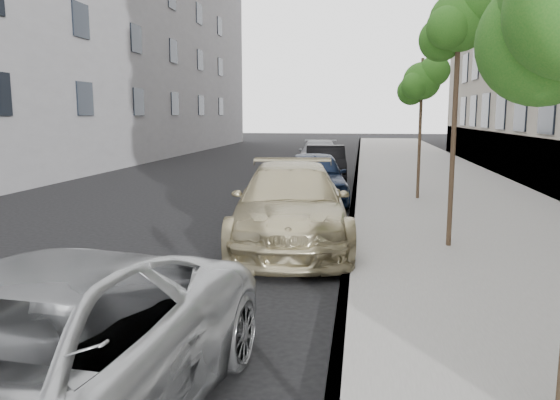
% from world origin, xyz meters
% --- Properties ---
extents(sidewalk, '(6.40, 72.00, 0.14)m').
position_xyz_m(sidewalk, '(4.30, 24.00, 0.07)').
color(sidewalk, gray).
rests_on(sidewalk, ground).
extents(curb, '(0.15, 72.00, 0.14)m').
position_xyz_m(curb, '(1.18, 24.00, 0.07)').
color(curb, '#9E9B93').
rests_on(curb, ground).
extents(tree_mid, '(1.55, 1.35, 5.19)m').
position_xyz_m(tree_mid, '(3.23, 8.00, 4.55)').
color(tree_mid, '#38281C').
rests_on(tree_mid, sidewalk).
extents(tree_far, '(1.56, 1.36, 4.45)m').
position_xyz_m(tree_far, '(3.23, 14.50, 3.82)').
color(tree_far, '#38281C').
rests_on(tree_far, sidewalk).
extents(minivan, '(3.06, 5.75, 1.54)m').
position_xyz_m(minivan, '(-1.26, 0.41, 0.77)').
color(minivan, '#A5A8AA').
rests_on(minivan, ground).
extents(suv, '(3.08, 6.19, 1.73)m').
position_xyz_m(suv, '(-0.10, 8.23, 0.86)').
color(suv, tan).
rests_on(suv, ground).
extents(sedan_blue, '(2.58, 5.01, 1.63)m').
position_xyz_m(sedan_blue, '(-0.10, 14.20, 0.81)').
color(sedan_blue, black).
rests_on(sedan_blue, ground).
extents(sedan_black, '(1.98, 4.70, 1.51)m').
position_xyz_m(sedan_black, '(-0.10, 19.48, 0.76)').
color(sedan_black, black).
rests_on(sedan_black, ground).
extents(sedan_rear, '(2.31, 5.20, 1.48)m').
position_xyz_m(sedan_rear, '(-0.78, 24.93, 0.74)').
color(sedan_rear, gray).
rests_on(sedan_rear, ground).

